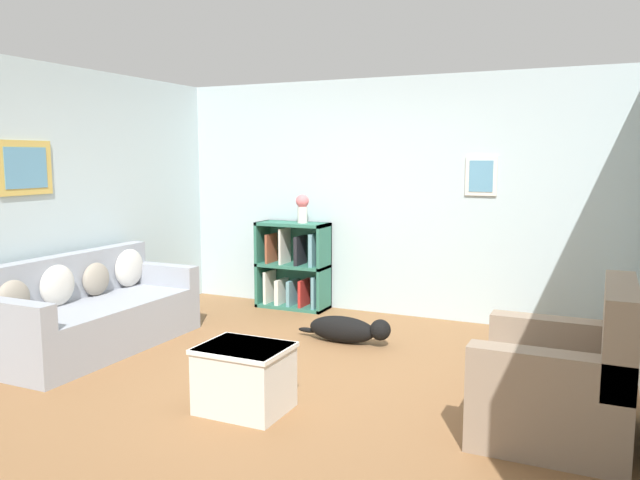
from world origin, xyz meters
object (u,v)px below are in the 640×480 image
Objects in this scene: bookshelf at (294,267)px; coffee_table at (244,376)px; recliner_chair at (563,382)px; couch at (92,314)px; dog at (348,329)px; vase at (302,207)px.

bookshelf is 1.65× the size of coffee_table.
recliner_chair is at bearing 13.89° from coffee_table.
couch is at bearing -114.12° from bookshelf.
bookshelf is at bearing 110.40° from coffee_table.
dog is 1.77m from vase.
coffee_table is 1.76m from dog.
couch is at bearing 177.90° from recliner_chair.
couch is 6.08× the size of vase.
bookshelf reaches higher than couch.
dog is at bearing -46.47° from vase.
vase is at bearing 133.53° from dog.
coffee_table is at bearing -91.82° from dog.
coffee_table reaches higher than dog.
bookshelf is (0.97, 2.17, 0.15)m from couch.
couch is 2.56m from vase.
vase reaches higher than couch.
coffee_table is 3.09m from vase.
couch is 3.26× the size of coffee_table.
coffee_table is 1.86× the size of vase.
vase reaches higher than bookshelf.
bookshelf is 1.04× the size of dog.
recliner_chair is at bearing -2.10° from couch.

